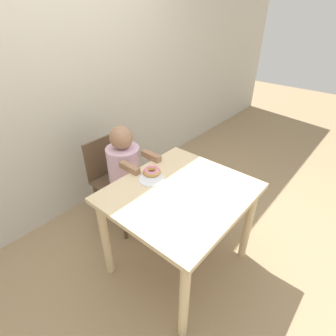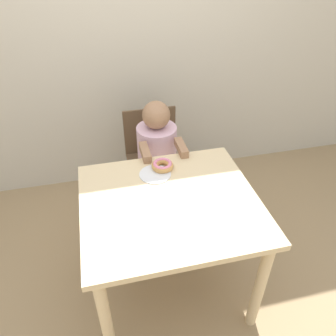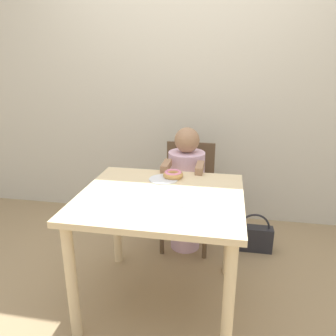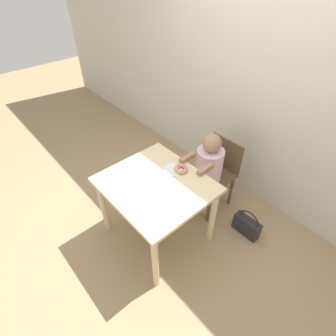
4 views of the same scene
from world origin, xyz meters
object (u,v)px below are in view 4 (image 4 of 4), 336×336
(chair, at_px, (215,173))
(donut, at_px, (181,169))
(child_figure, at_px, (208,175))
(handbag, at_px, (247,225))

(chair, distance_m, donut, 0.59)
(donut, bearing_deg, chair, 85.11)
(child_figure, distance_m, handbag, 0.67)
(child_figure, bearing_deg, handbag, 5.33)
(handbag, bearing_deg, child_figure, -174.67)
(child_figure, bearing_deg, chair, 90.00)
(child_figure, relative_size, handbag, 3.11)
(child_figure, xyz_separation_m, handbag, (0.55, 0.05, -0.38))
(chair, xyz_separation_m, child_figure, (-0.00, -0.12, 0.05))
(chair, xyz_separation_m, donut, (-0.04, -0.49, 0.32))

